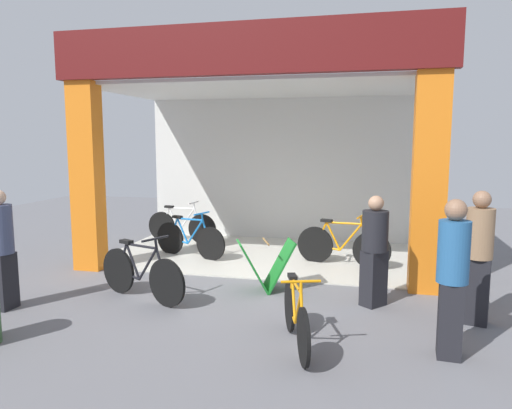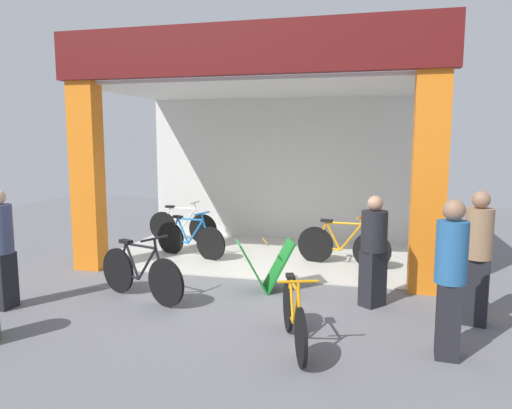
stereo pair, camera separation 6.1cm
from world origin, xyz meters
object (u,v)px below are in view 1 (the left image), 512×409
object	(u,v)px
sandwich_board_sign	(266,266)
pedestrian_0	(452,277)
bicycle_parked_0	(296,317)
bicycle_inside_1	(190,239)
pedestrian_2	(374,249)
pedestrian_3	(1,249)
pedestrian_1	(477,256)
bicycle_parked_1	(141,274)
bicycle_inside_0	(342,245)
bicycle_inside_2	(181,226)

from	to	relation	value
sandwich_board_sign	pedestrian_0	bearing A→B (deg)	-36.77
bicycle_parked_0	bicycle_inside_1	bearing A→B (deg)	126.34
bicycle_parked_0	sandwich_board_sign	size ratio (longest dim) A/B	1.52
pedestrian_2	pedestrian_3	size ratio (longest dim) A/B	0.94
bicycle_inside_1	bicycle_parked_0	distance (m)	4.52
pedestrian_1	sandwich_board_sign	bearing A→B (deg)	166.13
bicycle_inside_1	bicycle_parked_1	bearing A→B (deg)	-84.65
pedestrian_2	pedestrian_1	bearing A→B (deg)	-17.51
bicycle_inside_1	bicycle_parked_0	world-z (taller)	bicycle_inside_1
bicycle_parked_1	pedestrian_0	size ratio (longest dim) A/B	0.95
bicycle_inside_0	pedestrian_1	world-z (taller)	pedestrian_1
bicycle_parked_0	bicycle_inside_0	bearing A→B (deg)	85.30
bicycle_inside_1	sandwich_board_sign	size ratio (longest dim) A/B	1.65
pedestrian_0	pedestrian_2	bearing A→B (deg)	117.99
pedestrian_0	pedestrian_3	xyz separation A→B (m)	(-5.74, 0.17, -0.04)
pedestrian_2	bicycle_inside_0	bearing A→B (deg)	104.82
pedestrian_3	bicycle_inside_2	bearing A→B (deg)	81.29
bicycle_inside_0	bicycle_inside_2	world-z (taller)	bicycle_inside_0
bicycle_inside_0	bicycle_inside_1	distance (m)	2.98
pedestrian_0	pedestrian_3	bearing A→B (deg)	178.30
bicycle_inside_2	pedestrian_3	size ratio (longest dim) A/B	1.03
pedestrian_3	pedestrian_1	bearing A→B (deg)	8.44
bicycle_parked_1	pedestrian_3	xyz separation A→B (m)	(-1.66, -0.80, 0.46)
bicycle_parked_1	bicycle_parked_0	bearing A→B (deg)	-24.07
sandwich_board_sign	bicycle_inside_2	bearing A→B (deg)	130.75
bicycle_parked_0	bicycle_parked_1	distance (m)	2.67
bicycle_parked_1	pedestrian_2	world-z (taller)	pedestrian_2
pedestrian_0	pedestrian_1	bearing A→B (deg)	67.38
pedestrian_0	pedestrian_1	world-z (taller)	pedestrian_0
bicycle_parked_1	pedestrian_3	distance (m)	1.90
bicycle_inside_2	pedestrian_0	size ratio (longest dim) A/B	0.99
bicycle_inside_0	pedestrian_3	bearing A→B (deg)	-142.39
bicycle_parked_0	pedestrian_2	size ratio (longest dim) A/B	0.96
bicycle_inside_2	bicycle_parked_1	distance (m)	3.98
sandwich_board_sign	pedestrian_1	size ratio (longest dim) A/B	0.58
bicycle_inside_2	sandwich_board_sign	size ratio (longest dim) A/B	1.74
sandwich_board_sign	bicycle_parked_0	bearing A→B (deg)	-68.34
pedestrian_3	bicycle_inside_0	bearing A→B (deg)	37.61
bicycle_inside_2	bicycle_inside_0	bearing A→B (deg)	-19.12
bicycle_parked_1	pedestrian_2	xyz separation A→B (m)	(3.29, 0.51, 0.42)
bicycle_inside_0	pedestrian_0	xyz separation A→B (m)	(1.34, -3.56, 0.50)
bicycle_inside_0	pedestrian_2	size ratio (longest dim) A/B	1.11
sandwich_board_sign	pedestrian_0	distance (m)	3.04
bicycle_inside_2	pedestrian_3	world-z (taller)	pedestrian_3
bicycle_inside_1	bicycle_parked_1	distance (m)	2.56
bicycle_parked_0	pedestrian_3	distance (m)	4.14
bicycle_inside_2	pedestrian_2	xyz separation A→B (m)	(4.24, -3.36, 0.43)
bicycle_inside_2	pedestrian_2	distance (m)	5.42
bicycle_parked_0	sandwich_board_sign	world-z (taller)	bicycle_parked_0
bicycle_inside_1	pedestrian_3	size ratio (longest dim) A/B	0.98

